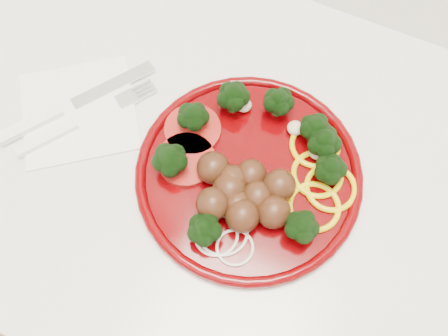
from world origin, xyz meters
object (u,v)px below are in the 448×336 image
at_px(plate, 252,172).
at_px(napkin, 79,111).
at_px(knife, 57,112).
at_px(fork, 64,129).

height_order(plate, napkin, plate).
bearing_deg(plate, knife, -174.61).
bearing_deg(knife, plate, -51.48).
xyz_separation_m(napkin, knife, (-0.02, -0.02, 0.01)).
xyz_separation_m(plate, napkin, (-0.25, -0.01, -0.02)).
relative_size(knife, fork, 1.13).
height_order(plate, knife, plate).
bearing_deg(knife, fork, -97.00).
distance_m(plate, napkin, 0.25).
xyz_separation_m(napkin, fork, (0.00, -0.03, 0.01)).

